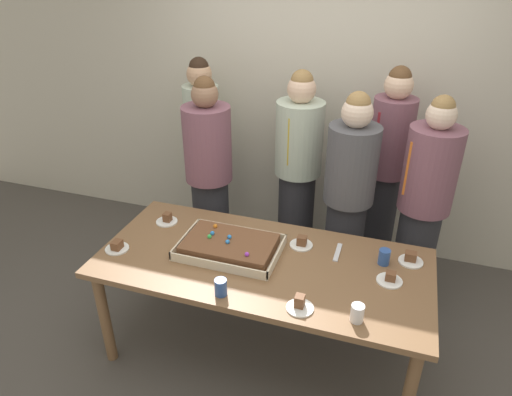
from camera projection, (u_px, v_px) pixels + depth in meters
ground_plane at (262, 349)px, 3.20m from camera, size 12.00×12.00×0.00m
interior_back_panel at (321, 80)px, 3.82m from camera, size 8.00×0.12×3.00m
party_table at (262, 271)px, 2.88m from camera, size 2.06×0.94×0.76m
sheet_cake at (230, 246)px, 2.91m from camera, size 0.64×0.43×0.11m
plated_slice_near_left at (300, 305)px, 2.45m from camera, size 0.15×0.15×0.08m
plated_slice_near_right at (390, 279)px, 2.66m from camera, size 0.15×0.15×0.06m
plated_slice_far_left at (117, 247)px, 2.94m from camera, size 0.15×0.15×0.07m
plated_slice_far_right at (411, 259)px, 2.82m from camera, size 0.15×0.15×0.07m
plated_slice_center_front at (301, 243)px, 2.97m from camera, size 0.15×0.15×0.07m
plated_slice_center_back at (167, 220)px, 3.23m from camera, size 0.15×0.15×0.07m
drink_cup_nearest at (384, 257)px, 2.79m from camera, size 0.07×0.07×0.10m
drink_cup_middle at (357, 313)px, 2.36m from camera, size 0.07×0.07×0.10m
drink_cup_far_end at (221, 287)px, 2.54m from camera, size 0.07×0.07×0.10m
cake_server_utensil at (338, 252)px, 2.91m from camera, size 0.03×0.20×0.01m
person_serving_front at (298, 171)px, 3.75m from camera, size 0.38×0.38×1.69m
person_green_shirt_behind at (386, 173)px, 3.59m from camera, size 0.32×0.32×1.75m
person_striped_tie_right at (209, 179)px, 3.63m from camera, size 0.37×0.37×1.68m
person_far_right_suit at (423, 207)px, 3.25m from camera, size 0.36×0.36×1.66m
person_left_edge_reaching at (204, 150)px, 4.03m from camera, size 0.30×0.30×1.71m
person_back_corner at (348, 200)px, 3.34m from camera, size 0.36×0.36×1.66m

